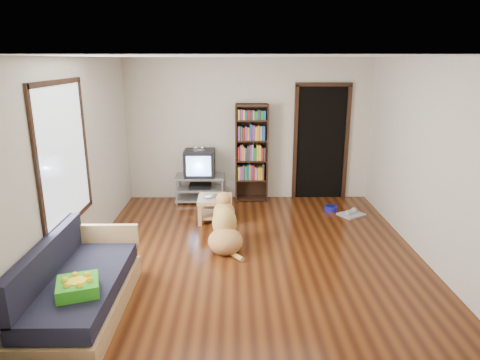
{
  "coord_description": "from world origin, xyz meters",
  "views": [
    {
      "loc": [
        -0.25,
        -5.36,
        2.57
      ],
      "look_at": [
        -0.18,
        0.53,
        0.9
      ],
      "focal_mm": 32.0,
      "sensor_mm": 36.0,
      "label": 1
    }
  ],
  "objects_px": {
    "bookshelf": "(251,148)",
    "coffee_table": "(215,204)",
    "laptop": "(215,197)",
    "crt_tv": "(200,162)",
    "grey_rag": "(351,214)",
    "dog": "(225,228)",
    "dog_bowl": "(331,208)",
    "sofa": "(79,290)",
    "tv_stand": "(200,188)",
    "green_cushion": "(78,287)"
  },
  "relations": [
    {
      "from": "laptop",
      "to": "grey_rag",
      "type": "height_order",
      "value": "laptop"
    },
    {
      "from": "dog_bowl",
      "to": "crt_tv",
      "type": "bearing_deg",
      "value": 166.69
    },
    {
      "from": "grey_rag",
      "to": "bookshelf",
      "type": "relative_size",
      "value": 0.22
    },
    {
      "from": "tv_stand",
      "to": "coffee_table",
      "type": "relative_size",
      "value": 1.64
    },
    {
      "from": "green_cushion",
      "to": "dog_bowl",
      "type": "height_order",
      "value": "green_cushion"
    },
    {
      "from": "crt_tv",
      "to": "coffee_table",
      "type": "height_order",
      "value": "crt_tv"
    },
    {
      "from": "grey_rag",
      "to": "coffee_table",
      "type": "relative_size",
      "value": 0.73
    },
    {
      "from": "laptop",
      "to": "crt_tv",
      "type": "relative_size",
      "value": 0.53
    },
    {
      "from": "green_cushion",
      "to": "coffee_table",
      "type": "xyz_separation_m",
      "value": [
        1.17,
        2.98,
        -0.2
      ]
    },
    {
      "from": "coffee_table",
      "to": "tv_stand",
      "type": "bearing_deg",
      "value": 108.06
    },
    {
      "from": "coffee_table",
      "to": "dog",
      "type": "xyz_separation_m",
      "value": [
        0.18,
        -1.05,
        0.01
      ]
    },
    {
      "from": "bookshelf",
      "to": "dog",
      "type": "distance_m",
      "value": 2.29
    },
    {
      "from": "laptop",
      "to": "crt_tv",
      "type": "bearing_deg",
      "value": 84.18
    },
    {
      "from": "bookshelf",
      "to": "laptop",
      "type": "bearing_deg",
      "value": -119.76
    },
    {
      "from": "green_cushion",
      "to": "bookshelf",
      "type": "relative_size",
      "value": 0.21
    },
    {
      "from": "laptop",
      "to": "coffee_table",
      "type": "distance_m",
      "value": 0.14
    },
    {
      "from": "laptop",
      "to": "dog",
      "type": "distance_m",
      "value": 1.05
    },
    {
      "from": "grey_rag",
      "to": "dog",
      "type": "bearing_deg",
      "value": -149.54
    },
    {
      "from": "laptop",
      "to": "coffee_table",
      "type": "xyz_separation_m",
      "value": [
        0.0,
        0.03,
        -0.13
      ]
    },
    {
      "from": "tv_stand",
      "to": "sofa",
      "type": "bearing_deg",
      "value": -105.02
    },
    {
      "from": "dog_bowl",
      "to": "grey_rag",
      "type": "bearing_deg",
      "value": -39.81
    },
    {
      "from": "dog",
      "to": "crt_tv",
      "type": "bearing_deg",
      "value": 103.75
    },
    {
      "from": "tv_stand",
      "to": "dog",
      "type": "xyz_separation_m",
      "value": [
        0.5,
        -2.03,
        0.02
      ]
    },
    {
      "from": "bookshelf",
      "to": "sofa",
      "type": "distance_m",
      "value": 4.26
    },
    {
      "from": "tv_stand",
      "to": "coffee_table",
      "type": "height_order",
      "value": "tv_stand"
    },
    {
      "from": "grey_rag",
      "to": "bookshelf",
      "type": "distance_m",
      "value": 2.14
    },
    {
      "from": "tv_stand",
      "to": "grey_rag",
      "type": "bearing_deg",
      "value": -16.5
    },
    {
      "from": "dog_bowl",
      "to": "sofa",
      "type": "height_order",
      "value": "sofa"
    },
    {
      "from": "green_cushion",
      "to": "bookshelf",
      "type": "xyz_separation_m",
      "value": [
        1.8,
        4.05,
        0.52
      ]
    },
    {
      "from": "tv_stand",
      "to": "sofa",
      "type": "height_order",
      "value": "sofa"
    },
    {
      "from": "crt_tv",
      "to": "dog",
      "type": "relative_size",
      "value": 0.63
    },
    {
      "from": "tv_stand",
      "to": "crt_tv",
      "type": "height_order",
      "value": "crt_tv"
    },
    {
      "from": "tv_stand",
      "to": "coffee_table",
      "type": "xyz_separation_m",
      "value": [
        0.32,
        -0.98,
        0.01
      ]
    },
    {
      "from": "dog_bowl",
      "to": "coffee_table",
      "type": "height_order",
      "value": "coffee_table"
    },
    {
      "from": "sofa",
      "to": "laptop",
      "type": "bearing_deg",
      "value": 63.74
    },
    {
      "from": "dog",
      "to": "tv_stand",
      "type": "bearing_deg",
      "value": 103.9
    },
    {
      "from": "bookshelf",
      "to": "coffee_table",
      "type": "relative_size",
      "value": 3.27
    },
    {
      "from": "sofa",
      "to": "grey_rag",
      "type": "bearing_deg",
      "value": 38.34
    },
    {
      "from": "green_cushion",
      "to": "dog_bowl",
      "type": "bearing_deg",
      "value": 28.88
    },
    {
      "from": "bookshelf",
      "to": "coffee_table",
      "type": "bearing_deg",
      "value": -120.45
    },
    {
      "from": "dog_bowl",
      "to": "grey_rag",
      "type": "xyz_separation_m",
      "value": [
        0.3,
        -0.25,
        -0.03
      ]
    },
    {
      "from": "dog",
      "to": "grey_rag",
      "type": "bearing_deg",
      "value": 30.46
    },
    {
      "from": "dog",
      "to": "green_cushion",
      "type": "bearing_deg",
      "value": -125.09
    },
    {
      "from": "dog",
      "to": "bookshelf",
      "type": "bearing_deg",
      "value": 78.11
    },
    {
      "from": "bookshelf",
      "to": "sofa",
      "type": "height_order",
      "value": "bookshelf"
    },
    {
      "from": "coffee_table",
      "to": "green_cushion",
      "type": "bearing_deg",
      "value": -111.44
    },
    {
      "from": "green_cushion",
      "to": "dog_bowl",
      "type": "distance_m",
      "value": 4.7
    },
    {
      "from": "dog_bowl",
      "to": "sofa",
      "type": "relative_size",
      "value": 0.12
    },
    {
      "from": "crt_tv",
      "to": "sofa",
      "type": "xyz_separation_m",
      "value": [
        -0.97,
        -3.65,
        -0.48
      ]
    },
    {
      "from": "laptop",
      "to": "green_cushion",
      "type": "bearing_deg",
      "value": -134.66
    }
  ]
}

